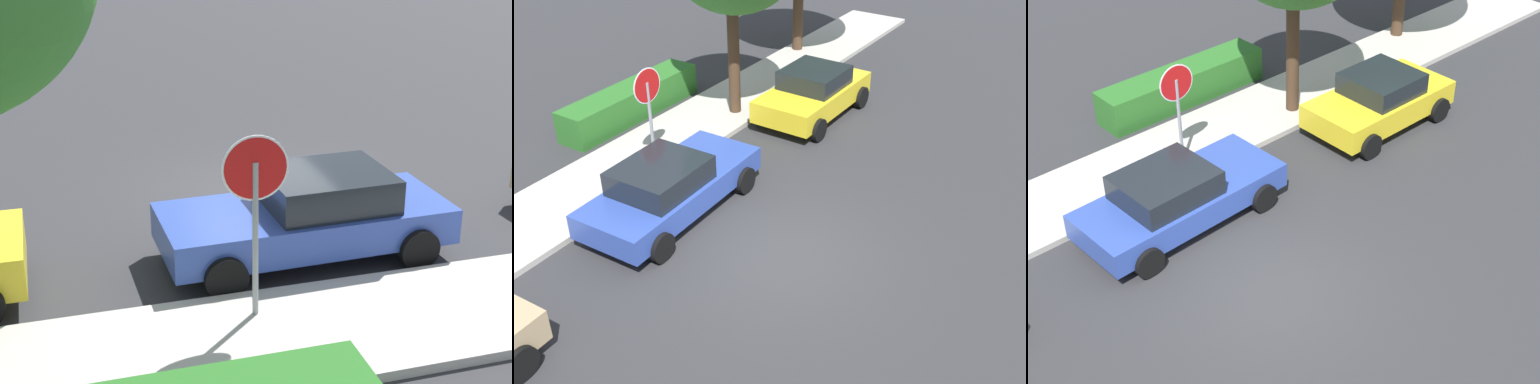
{
  "view_description": "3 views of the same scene",
  "coord_description": "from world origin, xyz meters",
  "views": [
    {
      "loc": [
        3.95,
        13.35,
        5.52
      ],
      "look_at": [
        0.57,
        1.88,
        0.78
      ],
      "focal_mm": 55.0,
      "sensor_mm": 36.0,
      "label": 1
    },
    {
      "loc": [
        -8.9,
        -5.47,
        8.06
      ],
      "look_at": [
        0.52,
        0.58,
        1.06
      ],
      "focal_mm": 45.0,
      "sensor_mm": 36.0,
      "label": 2
    },
    {
      "loc": [
        -7.35,
        -8.35,
        10.28
      ],
      "look_at": [
        1.09,
        0.77,
        1.38
      ],
      "focal_mm": 55.0,
      "sensor_mm": 36.0,
      "label": 3
    }
  ],
  "objects": [
    {
      "name": "front_yard_hedge",
      "position": [
        3.31,
        7.15,
        0.46
      ],
      "size": [
        4.8,
        0.98,
        0.91
      ],
      "color": "#286623",
      "rests_on": "ground_plane"
    },
    {
      "name": "parked_car_blue",
      "position": [
        -0.01,
        2.86,
        0.7
      ],
      "size": [
        4.54,
        2.1,
        1.39
      ],
      "color": "#2D479E",
      "rests_on": "ground_plane"
    },
    {
      "name": "ground_plane",
      "position": [
        0.0,
        0.0,
        0.0
      ],
      "size": [
        60.0,
        60.0,
        0.0
      ],
      "primitive_type": "plane",
      "color": "#2D2D30"
    },
    {
      "name": "stop_sign",
      "position": [
        1.37,
        4.56,
        1.84
      ],
      "size": [
        0.87,
        0.08,
        2.64
      ],
      "color": "gray",
      "rests_on": "ground_plane"
    },
    {
      "name": "parked_car_yellow",
      "position": [
        6.19,
        2.75,
        0.72
      ],
      "size": [
        3.83,
        2.06,
        1.43
      ],
      "color": "yellow",
      "rests_on": "ground_plane"
    },
    {
      "name": "sidewalk_curb",
      "position": [
        0.0,
        5.13,
        0.07
      ],
      "size": [
        32.0,
        2.36,
        0.14
      ],
      "primitive_type": "cube",
      "color": "#B2ADA3",
      "rests_on": "ground_plane"
    }
  ]
}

